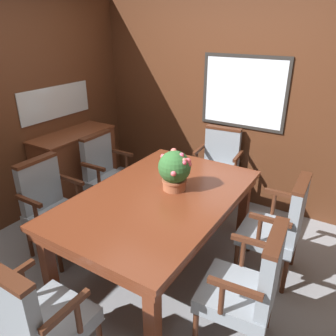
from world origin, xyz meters
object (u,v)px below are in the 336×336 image
object	(u,v)px
chair_left_far	(106,172)
chair_head_near	(35,319)
chair_right_far	(279,225)
sideboard_cabinet	(76,167)
chair_head_far	(218,165)
chair_right_near	(249,286)
chair_left_near	(51,205)
potted_plant	(175,170)
dining_table	(159,203)

from	to	relation	value
chair_left_far	chair_head_near	size ratio (longest dim) A/B	1.00
chair_right_far	sideboard_cabinet	xyz separation A→B (m)	(-2.52, 0.06, -0.07)
chair_right_far	chair_head_far	distance (m)	1.34
chair_left_far	chair_head_near	xyz separation A→B (m)	(1.04, -1.78, 0.00)
chair_right_near	chair_left_near	xyz separation A→B (m)	(-1.96, 0.01, 0.00)
chair_head_near	chair_left_near	world-z (taller)	same
chair_right_near	potted_plant	xyz separation A→B (m)	(-0.93, 0.58, 0.40)
chair_head_near	chair_right_near	world-z (taller)	same
dining_table	chair_right_far	bearing A→B (deg)	22.85
chair_head_far	potted_plant	world-z (taller)	potted_plant
chair_right_near	chair_left_near	distance (m)	1.96
dining_table	chair_left_near	size ratio (longest dim) A/B	1.99
chair_head_far	chair_left_near	distance (m)	1.98
dining_table	chair_head_near	bearing A→B (deg)	-89.39
chair_head_far	potted_plant	size ratio (longest dim) A/B	2.59
potted_plant	dining_table	bearing A→B (deg)	-110.05
chair_left_near	potted_plant	distance (m)	1.24
dining_table	potted_plant	world-z (taller)	potted_plant
chair_right_far	chair_left_far	distance (m)	1.99
chair_head_near	chair_left_near	bearing A→B (deg)	-43.65
chair_head_far	sideboard_cabinet	size ratio (longest dim) A/B	0.93
dining_table	potted_plant	xyz separation A→B (m)	(0.06, 0.16, 0.28)
chair_left_near	potted_plant	world-z (taller)	potted_plant
chair_left_near	chair_head_far	bearing A→B (deg)	-29.11
chair_right_near	chair_right_far	bearing A→B (deg)	176.20
chair_right_far	potted_plant	bearing A→B (deg)	-77.43
sideboard_cabinet	potted_plant	bearing A→B (deg)	-10.54
chair_right_far	chair_left_far	world-z (taller)	same
potted_plant	chair_left_near	bearing A→B (deg)	-151.11
sideboard_cabinet	chair_left_far	bearing A→B (deg)	-3.41
chair_head_far	potted_plant	bearing A→B (deg)	-91.98
chair_right_near	sideboard_cabinet	world-z (taller)	chair_right_near
dining_table	chair_left_far	distance (m)	1.12
chair_right_far	chair_right_near	distance (m)	0.83
chair_right_far	chair_left_near	distance (m)	2.10
chair_right_far	chair_left_far	bearing A→B (deg)	-93.15
dining_table	chair_left_far	world-z (taller)	chair_left_far
chair_left_near	sideboard_cabinet	xyz separation A→B (m)	(-0.58, 0.87, -0.07)
dining_table	chair_right_near	size ratio (longest dim) A/B	1.99
chair_right_far	chair_head_near	world-z (taller)	same
potted_plant	chair_head_far	bearing A→B (deg)	93.41
dining_table	chair_left_near	distance (m)	1.06
dining_table	chair_right_far	world-z (taller)	chair_right_far
chair_left_near	chair_head_near	bearing A→B (deg)	-133.51
chair_left_far	chair_right_near	distance (m)	2.18
chair_right_near	dining_table	bearing A→B (deg)	-118.10
dining_table	chair_left_far	bearing A→B (deg)	157.03
sideboard_cabinet	chair_right_near	bearing A→B (deg)	-19.19
chair_head_near	chair_left_near	distance (m)	1.36
dining_table	chair_head_far	size ratio (longest dim) A/B	1.99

